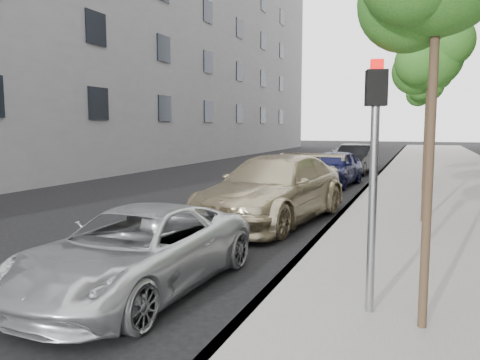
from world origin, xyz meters
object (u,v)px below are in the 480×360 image
Objects in this scene: tree_far at (428,86)px; minivan at (137,250)px; tree_mid at (431,56)px; sedan_rear at (349,155)px; sedan_black at (355,160)px; suv at (274,189)px; signal_pole at (374,157)px; sedan_blue at (333,168)px.

tree_far reaches higher than minivan.
tree_mid is 6.50m from tree_far.
minivan is 24.25m from sedan_rear.
sedan_black is at bearing -69.30° from sedan_rear.
sedan_black is at bearing 104.64° from tree_mid.
tree_far is 0.97× the size of sedan_rear.
signal_pole is at bearing -54.00° from suv.
sedan_rear is at bearing 99.85° from sedan_blue.
sedan_blue is at bearing 97.28° from suv.
sedan_black is (-3.33, 6.24, -3.17)m from tree_far.
tree_mid is 1.10× the size of minivan.
sedan_rear is (-0.45, 24.24, 0.07)m from minivan.
suv is 1.29× the size of sedan_black.
suv is 18.58m from sedan_rear.
sedan_blue is at bearing 167.20° from tree_far.
minivan is at bearing -122.15° from tree_mid.
suv reaches higher than sedan_black.
tree_mid reaches higher than sedan_rear.
sedan_rear is (-1.09, 5.19, -0.05)m from sedan_black.
tree_mid is 1.57× the size of signal_pole.
signal_pole is (-0.64, -6.25, -2.00)m from tree_mid.
minivan is 19.06m from sedan_black.
tree_mid is 8.75m from sedan_blue.
minivan is 0.76× the size of suv.
suv reaches higher than sedan_blue.
tree_mid reaches higher than tree_far.
minivan is 0.98× the size of sedan_black.
sedan_blue reaches higher than sedan_black.
sedan_blue reaches higher than minivan.
sedan_rear is at bearing 100.58° from suv.
sedan_rear is (-0.92, 10.64, -0.06)m from sedan_blue.
sedan_rear is (-4.42, 17.93, -3.37)m from tree_mid.
minivan is (-3.33, -0.06, -1.45)m from signal_pole.
sedan_black is (0.64, 19.05, 0.13)m from minivan.
sedan_blue is (-3.50, 7.30, -3.32)m from tree_mid.
signal_pole is 0.70× the size of minivan.
sedan_black is (-2.69, 18.99, -1.32)m from signal_pole.
tree_mid is at bearing -69.98° from sedan_black.
tree_mid is 8.21m from minivan.
tree_far is 1.03× the size of minivan.
tree_mid is 13.58m from sedan_black.
sedan_blue is at bearing 86.12° from signal_pole.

